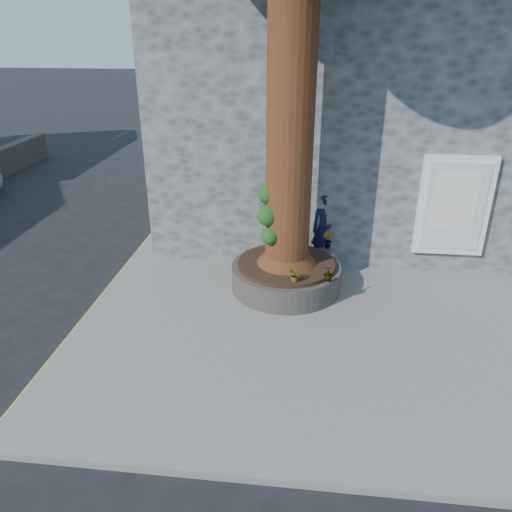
# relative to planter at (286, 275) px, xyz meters

# --- Properties ---
(ground) EXTENTS (120.00, 120.00, 0.00)m
(ground) POSITION_rel_planter_xyz_m (-0.80, -2.00, -0.41)
(ground) COLOR black
(ground) RESTS_ON ground
(pavement) EXTENTS (9.00, 8.00, 0.12)m
(pavement) POSITION_rel_planter_xyz_m (0.70, -1.00, -0.35)
(pavement) COLOR slate
(pavement) RESTS_ON ground
(yellow_line) EXTENTS (0.10, 30.00, 0.01)m
(yellow_line) POSITION_rel_planter_xyz_m (-3.85, -1.00, -0.41)
(yellow_line) COLOR yellow
(yellow_line) RESTS_ON ground
(stone_shop) EXTENTS (10.30, 8.30, 6.30)m
(stone_shop) POSITION_rel_planter_xyz_m (1.70, 5.20, 2.75)
(stone_shop) COLOR #46494A
(stone_shop) RESTS_ON ground
(planter) EXTENTS (2.30, 2.30, 0.60)m
(planter) POSITION_rel_planter_xyz_m (0.00, 0.00, 0.00)
(planter) COLOR black
(planter) RESTS_ON pavement
(man) EXTENTS (0.76, 0.68, 1.75)m
(man) POSITION_rel_planter_xyz_m (0.77, 1.29, 0.58)
(man) COLOR black
(man) RESTS_ON pavement
(woman) EXTENTS (1.03, 0.88, 1.86)m
(woman) POSITION_rel_planter_xyz_m (0.48, 1.42, 0.64)
(woman) COLOR beige
(woman) RESTS_ON pavement
(shopping_bag) EXTENTS (0.22, 0.16, 0.28)m
(shopping_bag) POSITION_rel_planter_xyz_m (0.94, 1.16, -0.15)
(shopping_bag) COLOR white
(shopping_bag) RESTS_ON pavement
(plant_a) EXTENTS (0.23, 0.20, 0.36)m
(plant_a) POSITION_rel_planter_xyz_m (-0.10, 0.85, 0.49)
(plant_a) COLOR gray
(plant_a) RESTS_ON planter
(plant_b) EXTENTS (0.28, 0.28, 0.37)m
(plant_b) POSITION_rel_planter_xyz_m (0.85, 0.85, 0.49)
(plant_b) COLOR gray
(plant_b) RESTS_ON planter
(plant_c) EXTENTS (0.18, 0.18, 0.32)m
(plant_c) POSITION_rel_planter_xyz_m (0.85, -0.73, 0.47)
(plant_c) COLOR gray
(plant_c) RESTS_ON planter
(plant_d) EXTENTS (0.29, 0.31, 0.27)m
(plant_d) POSITION_rel_planter_xyz_m (0.21, -0.85, 0.44)
(plant_d) COLOR gray
(plant_d) RESTS_ON planter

